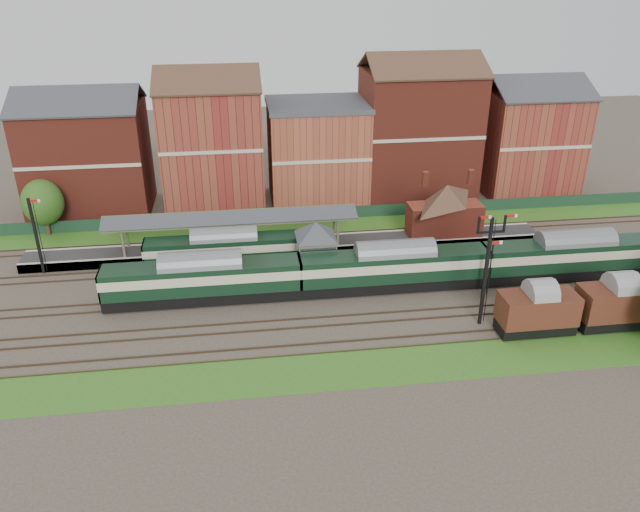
{
  "coord_description": "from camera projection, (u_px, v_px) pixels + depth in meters",
  "views": [
    {
      "loc": [
        -9.93,
        -50.81,
        29.09
      ],
      "look_at": [
        -2.77,
        2.0,
        3.0
      ],
      "focal_mm": 35.0,
      "sensor_mm": 36.0,
      "label": 1
    }
  ],
  "objects": [
    {
      "name": "station_building",
      "position": [
        445.0,
        209.0,
        67.6
      ],
      "size": [
        8.1,
        8.1,
        5.9
      ],
      "color": "maroon",
      "rests_on": "platform"
    },
    {
      "name": "platform_railcar",
      "position": [
        225.0,
        249.0,
        62.62
      ],
      "size": [
        15.92,
        2.51,
        3.67
      ],
      "color": "black",
      "rests_on": "ground"
    },
    {
      "name": "dmu_train",
      "position": [
        394.0,
        267.0,
        58.63
      ],
      "size": [
        53.59,
        2.82,
        4.12
      ],
      "color": "black",
      "rests_on": "ground"
    },
    {
      "name": "tree_back",
      "position": [
        43.0,
        202.0,
        69.31
      ],
      "size": [
        4.52,
        4.52,
        6.6
      ],
      "color": "#382619",
      "rests_on": "ground"
    },
    {
      "name": "fence",
      "position": [
        325.0,
        214.0,
        74.9
      ],
      "size": [
        90.0,
        0.12,
        1.5
      ],
      "primitive_type": "cube",
      "color": "#193823",
      "rests_on": "ground"
    },
    {
      "name": "semaphore_siding",
      "position": [
        485.0,
        281.0,
        52.36
      ],
      "size": [
        1.23,
        0.25,
        8.0
      ],
      "color": "black",
      "rests_on": "ground"
    },
    {
      "name": "semaphore_bracket",
      "position": [
        489.0,
        252.0,
        56.4
      ],
      "size": [
        3.6,
        0.25,
        8.18
      ],
      "color": "black",
      "rests_on": "ground"
    },
    {
      "name": "semaphore_platform_end",
      "position": [
        36.0,
        235.0,
        60.89
      ],
      "size": [
        1.23,
        0.25,
        8.0
      ],
      "color": "black",
      "rests_on": "ground"
    },
    {
      "name": "town_backdrop",
      "position": [
        316.0,
        147.0,
        78.36
      ],
      "size": [
        69.0,
        10.0,
        16.0
      ],
      "color": "maroon",
      "rests_on": "ground"
    },
    {
      "name": "goods_van_b",
      "position": [
        617.0,
        304.0,
        52.76
      ],
      "size": [
        6.6,
        2.86,
        4.01
      ],
      "color": "black",
      "rests_on": "ground"
    },
    {
      "name": "grass_back",
      "position": [
        327.0,
        226.0,
        73.44
      ],
      "size": [
        90.0,
        4.5,
        0.06
      ],
      "primitive_type": "cube",
      "color": "#2D6619",
      "rests_on": "ground"
    },
    {
      "name": "goods_van_a",
      "position": [
        537.0,
        310.0,
        51.93
      ],
      "size": [
        6.4,
        2.77,
        3.88
      ],
      "color": "black",
      "rests_on": "ground"
    },
    {
      "name": "signal_box",
      "position": [
        316.0,
        249.0,
        60.34
      ],
      "size": [
        5.4,
        5.4,
        6.0
      ],
      "color": "#627150",
      "rests_on": "ground"
    },
    {
      "name": "grass_front",
      "position": [
        379.0,
        366.0,
        48.52
      ],
      "size": [
        90.0,
        5.0,
        0.06
      ],
      "primitive_type": "cube",
      "color": "#2D6619",
      "rests_on": "ground"
    },
    {
      "name": "ground",
      "position": [
        352.0,
        292.0,
        59.21
      ],
      "size": [
        160.0,
        160.0,
        0.0
      ],
      "primitive_type": "plane",
      "color": "#473D33",
      "rests_on": "ground"
    },
    {
      "name": "brick_hut",
      "position": [
        395.0,
        262.0,
        62.18
      ],
      "size": [
        3.2,
        2.64,
        2.94
      ],
      "color": "maroon",
      "rests_on": "ground"
    },
    {
      "name": "canopy",
      "position": [
        231.0,
        214.0,
        64.54
      ],
      "size": [
        26.0,
        3.89,
        4.08
      ],
      "color": "#4F5A38",
      "rests_on": "platform"
    },
    {
      "name": "platform",
      "position": [
        290.0,
        247.0,
        67.06
      ],
      "size": [
        55.0,
        3.4,
        1.0
      ],
      "primitive_type": "cube",
      "color": "#2D2D2D",
      "rests_on": "ground"
    }
  ]
}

